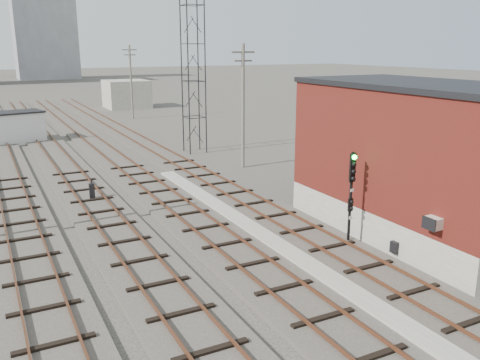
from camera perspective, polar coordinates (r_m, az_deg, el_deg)
ground at (r=66.40m, az=-17.82°, el=6.45°), size 320.00×320.00×0.00m
track_right at (r=46.69m, az=-10.34°, el=3.80°), size 3.20×90.00×0.39m
track_mid_right at (r=45.72m, az=-15.14°, el=3.30°), size 3.20×90.00×0.39m
track_mid_left at (r=45.09m, az=-20.10°, el=2.75°), size 3.20×90.00×0.39m
track_left at (r=44.81m, az=-25.16°, el=2.17°), size 3.20×90.00×0.39m
platform_curb at (r=23.64m, az=3.14°, el=-6.74°), size 0.90×28.00×0.26m
brick_building at (r=25.38m, az=19.40°, el=2.19°), size 6.54×12.20×7.22m
lattice_tower at (r=43.11m, az=-5.28°, el=12.99°), size 1.60×1.60×15.00m
utility_pole_right_a at (r=37.37m, az=0.34°, el=8.63°), size 1.80×0.24×9.00m
utility_pole_right_b at (r=65.37m, az=-12.14°, el=10.94°), size 1.80×0.24×9.00m
apartment_right at (r=156.12m, az=-21.11°, el=15.36°), size 16.00×12.00×26.00m
shed_right at (r=77.78m, az=-12.61°, el=9.40°), size 6.00×6.00×4.00m
signal_mast at (r=23.19m, az=12.40°, el=-1.14°), size 0.40×0.42×4.31m
switch_stand at (r=30.81m, az=-16.29°, el=-1.25°), size 0.32×0.32×1.28m
site_trailer at (r=51.75m, az=-25.02°, el=5.28°), size 7.51×4.44×2.96m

